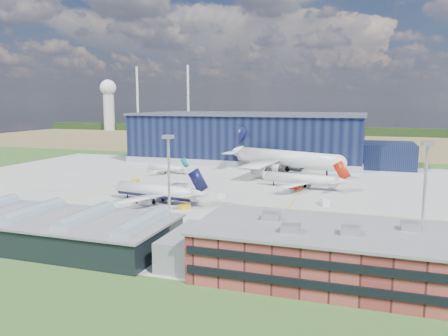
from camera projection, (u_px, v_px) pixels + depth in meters
ground at (181, 193)px, 154.01m from camera, size 600.00×600.00×0.00m
apron at (192, 188)px, 163.39m from camera, size 220.00×160.00×0.08m
farmland at (289, 141)px, 360.42m from camera, size 600.00×220.00×0.01m
treeline at (303, 130)px, 434.89m from camera, size 600.00×8.00×8.00m
horizon_dressing at (131, 100)px, 484.77m from camera, size 440.20×18.00×70.00m
hangar at (255, 139)px, 240.34m from camera, size 145.00×62.00×26.10m
ops_building at (322, 252)px, 79.83m from camera, size 46.00×23.00×10.90m
glass_concourse at (47, 227)px, 99.17m from camera, size 78.00×23.00×8.60m
light_mast_center at (169, 162)px, 120.43m from camera, size 2.60×2.60×23.00m
light_mast_east at (426, 174)px, 100.16m from camera, size 2.60×2.60×23.00m
airliner_navy at (155, 184)px, 139.14m from camera, size 41.44×40.78×11.87m
airliner_red at (301, 174)px, 161.70m from camera, size 40.27×39.68×11.26m
airliner_widebody at (286, 150)px, 195.52m from camera, size 84.28×83.50×21.22m
airliner_regional at (166, 165)px, 197.02m from camera, size 25.76×25.33×7.51m
gse_tug_a at (135, 181)px, 173.12m from camera, size 2.89×4.03×1.53m
gse_tug_b at (184, 207)px, 131.22m from camera, size 3.74×3.99×1.44m
gse_van_a at (191, 190)px, 153.67m from camera, size 5.92×3.66×2.40m
gse_cart_a at (221, 196)px, 145.72m from camera, size 2.77×3.53×1.35m
gse_van_b at (325, 202)px, 135.99m from camera, size 3.66×5.14×2.15m
gse_cart_b at (181, 183)px, 169.75m from camera, size 3.93×3.67×1.42m
car_a at (336, 253)px, 91.19m from camera, size 3.62×2.37×1.15m
car_b at (225, 215)px, 122.38m from camera, size 3.84×2.31×1.20m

